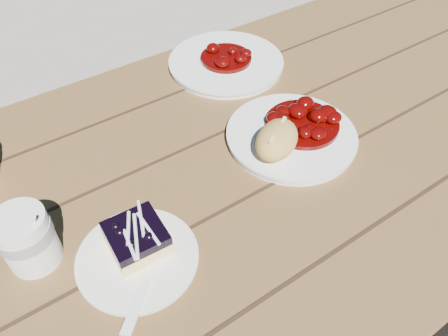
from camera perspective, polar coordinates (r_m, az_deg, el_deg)
picnic_table at (r=0.87m, az=-4.82°, el=-9.65°), size 2.00×1.55×0.75m
main_plate at (r=0.83m, az=8.76°, el=4.08°), size 0.24×0.24×0.02m
goulash_stew at (r=0.83m, az=10.32°, el=6.51°), size 0.14×0.14×0.04m
bread_roll at (r=0.77m, az=6.90°, el=3.68°), size 0.13×0.11×0.05m
dessert_plate at (r=0.67m, az=-11.19°, el=-11.57°), size 0.17×0.17×0.01m
blueberry_cake at (r=0.65m, az=-11.33°, el=-8.96°), size 0.08×0.08×0.05m
fork_dessert at (r=0.63m, az=-10.66°, el=-15.61°), size 0.13×0.13×0.00m
coffee_cup at (r=0.68m, az=-24.32°, el=-8.46°), size 0.08×0.08×0.09m
second_plate at (r=1.02m, az=0.27°, el=13.54°), size 0.26×0.26×0.02m
second_stew at (r=1.01m, az=0.28°, el=14.92°), size 0.12×0.12×0.04m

